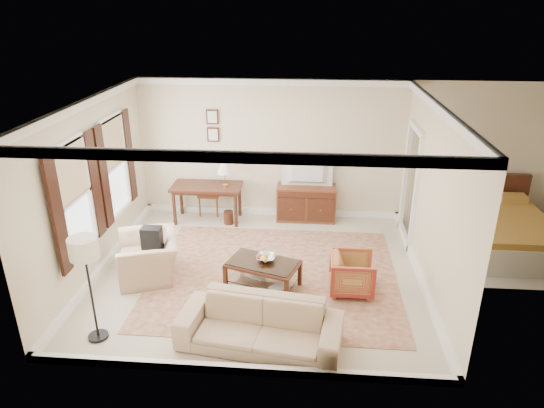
# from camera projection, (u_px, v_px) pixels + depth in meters

# --- Properties ---
(room_shell) EXTENTS (5.51, 5.01, 2.91)m
(room_shell) POSITION_uv_depth(u_px,v_px,m) (257.00, 131.00, 7.38)
(room_shell) COLOR beige
(room_shell) RESTS_ON ground
(annex_bedroom) EXTENTS (3.00, 2.70, 2.90)m
(annex_bedroom) POSITION_uv_depth(u_px,v_px,m) (507.00, 234.00, 8.93)
(annex_bedroom) COLOR beige
(annex_bedroom) RESTS_ON ground
(window_front) EXTENTS (0.12, 1.56, 1.80)m
(window_front) POSITION_uv_depth(u_px,v_px,m) (75.00, 199.00, 7.30)
(window_front) COLOR #CCB284
(window_front) RESTS_ON room_shell
(window_rear) EXTENTS (0.12, 1.56, 1.80)m
(window_rear) POSITION_uv_depth(u_px,v_px,m) (115.00, 166.00, 8.77)
(window_rear) COLOR #CCB284
(window_rear) RESTS_ON room_shell
(doorway) EXTENTS (0.10, 1.12, 2.25)m
(doorway) POSITION_uv_depth(u_px,v_px,m) (410.00, 187.00, 9.10)
(doorway) COLOR white
(doorway) RESTS_ON room_shell
(rug) EXTENTS (4.13, 3.54, 0.01)m
(rug) POSITION_uv_depth(u_px,v_px,m) (274.00, 275.00, 8.23)
(rug) COLOR maroon
(rug) RESTS_ON room_shell
(writing_desk) EXTENTS (1.44, 0.72, 0.79)m
(writing_desk) POSITION_uv_depth(u_px,v_px,m) (207.00, 190.00, 10.05)
(writing_desk) COLOR #452013
(writing_desk) RESTS_ON room_shell
(desk_chair) EXTENTS (0.46, 0.46, 1.05)m
(desk_chair) POSITION_uv_depth(u_px,v_px,m) (210.00, 191.00, 10.43)
(desk_chair) COLOR brown
(desk_chair) RESTS_ON room_shell
(desk_lamp) EXTENTS (0.32, 0.32, 0.50)m
(desk_lamp) POSITION_uv_depth(u_px,v_px,m) (225.00, 174.00, 9.88)
(desk_lamp) COLOR silver
(desk_lamp) RESTS_ON writing_desk
(framed_prints) EXTENTS (0.25, 0.04, 0.68)m
(framed_prints) POSITION_uv_depth(u_px,v_px,m) (213.00, 126.00, 9.95)
(framed_prints) COLOR #452013
(framed_prints) RESTS_ON room_shell
(sideboard) EXTENTS (1.22, 0.47, 0.75)m
(sideboard) POSITION_uv_depth(u_px,v_px,m) (306.00, 203.00, 10.19)
(sideboard) COLOR brown
(sideboard) RESTS_ON room_shell
(tv) EXTENTS (1.01, 0.58, 0.13)m
(tv) POSITION_uv_depth(u_px,v_px,m) (307.00, 164.00, 9.83)
(tv) COLOR black
(tv) RESTS_ON sideboard
(coffee_table) EXTENTS (1.26, 0.97, 0.47)m
(coffee_table) POSITION_uv_depth(u_px,v_px,m) (263.00, 268.00, 7.75)
(coffee_table) COLOR #452013
(coffee_table) RESTS_ON room_shell
(fruit_bowl) EXTENTS (0.42, 0.42, 0.10)m
(fruit_bowl) POSITION_uv_depth(u_px,v_px,m) (266.00, 257.00, 7.75)
(fruit_bowl) COLOR silver
(fruit_bowl) RESTS_ON coffee_table
(book_a) EXTENTS (0.26, 0.17, 0.38)m
(book_a) POSITION_uv_depth(u_px,v_px,m) (254.00, 273.00, 7.95)
(book_a) COLOR brown
(book_a) RESTS_ON coffee_table
(book_b) EXTENTS (0.23, 0.20, 0.38)m
(book_b) POSITION_uv_depth(u_px,v_px,m) (274.00, 284.00, 7.66)
(book_b) COLOR brown
(book_b) RESTS_ON coffee_table
(striped_armchair) EXTENTS (0.64, 0.69, 0.70)m
(striped_armchair) POSITION_uv_depth(u_px,v_px,m) (352.00, 272.00, 7.66)
(striped_armchair) COLOR maroon
(striped_armchair) RESTS_ON room_shell
(club_armchair) EXTENTS (1.02, 1.26, 0.95)m
(club_armchair) POSITION_uv_depth(u_px,v_px,m) (148.00, 250.00, 8.05)
(club_armchair) COLOR tan
(club_armchair) RESTS_ON room_shell
(backpack) EXTENTS (0.33, 0.38, 0.40)m
(backpack) POSITION_uv_depth(u_px,v_px,m) (152.00, 237.00, 7.98)
(backpack) COLOR black
(backpack) RESTS_ON club_armchair
(sofa) EXTENTS (2.24, 0.94, 0.85)m
(sofa) POSITION_uv_depth(u_px,v_px,m) (260.00, 319.00, 6.42)
(sofa) COLOR tan
(sofa) RESTS_ON room_shell
(floor_lamp) EXTENTS (0.38, 0.38, 1.54)m
(floor_lamp) POSITION_uv_depth(u_px,v_px,m) (85.00, 256.00, 6.22)
(floor_lamp) COLOR black
(floor_lamp) RESTS_ON room_shell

